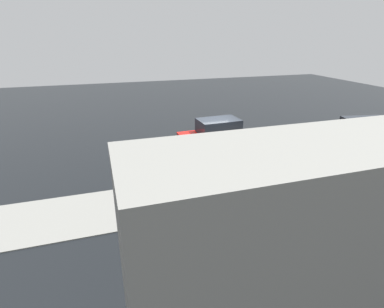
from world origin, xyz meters
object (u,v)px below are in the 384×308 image
(parked_sedan, at_px, (361,135))
(pedestrian, at_px, (157,173))
(fire_hydrant, at_px, (174,180))
(moving_hatchback, at_px, (215,137))
(sign_post, at_px, (181,165))

(parked_sedan, bearing_deg, pedestrian, 4.09)
(fire_hydrant, bearing_deg, moving_hatchback, -134.55)
(pedestrian, bearing_deg, parked_sedan, -175.91)
(fire_hydrant, xyz_separation_m, sign_post, (-0.09, 1.05, 1.18))
(pedestrian, xyz_separation_m, sign_post, (-0.78, 1.37, 0.90))
(fire_hydrant, distance_m, pedestrian, 0.81)
(fire_hydrant, bearing_deg, pedestrian, -24.86)
(pedestrian, bearing_deg, fire_hydrant, 155.14)
(moving_hatchback, xyz_separation_m, parked_sedan, (-8.48, 2.16, -0.03))
(fire_hydrant, relative_size, pedestrian, 0.66)
(pedestrian, bearing_deg, moving_hatchback, -142.73)
(moving_hatchback, bearing_deg, parked_sedan, 165.70)
(moving_hatchback, distance_m, parked_sedan, 8.75)
(parked_sedan, distance_m, pedestrian, 12.53)
(moving_hatchback, relative_size, fire_hydrant, 4.96)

